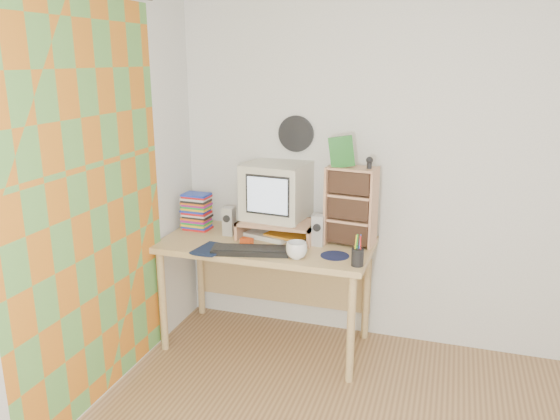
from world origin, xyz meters
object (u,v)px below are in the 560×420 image
Objects in this scene: crt_monitor at (275,192)px; diary at (199,246)px; desk at (269,257)px; keyboard at (251,251)px; mug at (297,250)px; dvd_stack at (196,211)px; cd_rack at (351,206)px.

crt_monitor reaches higher than diary.
desk is 2.88× the size of keyboard.
mug is at bearing -49.44° from crt_monitor.
keyboard is 0.66m from dvd_stack.
dvd_stack is 1.11m from cd_rack.
desk is at bearing -91.76° from crt_monitor.
desk is 0.33m from keyboard.
crt_monitor is at bearing -175.32° from cd_rack.
mug is (0.27, -0.39, -0.26)m from crt_monitor.
dvd_stack reaches higher than keyboard.
dvd_stack is at bearing 157.23° from mug.
crt_monitor is 3.04× the size of mug.
diary is at bearing -137.74° from desk.
desk is at bearing 132.98° from mug.
keyboard is (-0.02, -0.30, 0.15)m from desk.
crt_monitor is at bearing 82.38° from desk.
keyboard is 2.29× the size of diary.
keyboard is at bearing -94.04° from desk.
keyboard is 0.94× the size of cd_rack.
desk is 3.52× the size of crt_monitor.
desk is at bearing 49.94° from diary.
diary is at bearing -59.37° from dvd_stack.
diary is (-0.37, -0.42, -0.29)m from crt_monitor.
cd_rack is at bearing 54.16° from mug.
diary reaches higher than desk.
keyboard is at bearing -30.45° from dvd_stack.
diary is (-0.64, -0.03, -0.03)m from mug.
desk is 0.45m from mug.
crt_monitor is at bearing 55.74° from diary.
desk is at bearing -166.08° from cd_rack.
keyboard is 1.86× the size of dvd_stack.
keyboard is 3.71× the size of mug.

